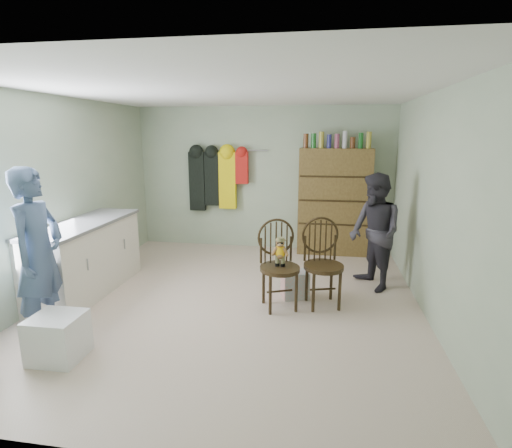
% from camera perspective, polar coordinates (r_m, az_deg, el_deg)
% --- Properties ---
extents(ground_plane, '(5.00, 5.00, 0.00)m').
position_cam_1_polar(ground_plane, '(5.06, -3.22, -10.95)').
color(ground_plane, beige).
rests_on(ground_plane, ground).
extents(room_walls, '(5.00, 5.00, 5.00)m').
position_cam_1_polar(room_walls, '(5.17, -2.16, 7.71)').
color(room_walls, '#AABA9B').
rests_on(room_walls, ground).
extents(counter, '(0.64, 1.86, 0.94)m').
position_cam_1_polar(counter, '(5.63, -23.11, -4.39)').
color(counter, silver).
rests_on(counter, ground).
extents(plastic_tub, '(0.45, 0.43, 0.42)m').
position_cam_1_polar(plastic_tub, '(4.22, -26.45, -14.28)').
color(plastic_tub, white).
rests_on(plastic_tub, ground).
extents(chair_front, '(0.61, 0.61, 1.05)m').
position_cam_1_polar(chair_front, '(4.73, 3.26, -5.06)').
color(chair_front, '#312311').
rests_on(chair_front, ground).
extents(chair_far, '(0.58, 0.58, 1.06)m').
position_cam_1_polar(chair_far, '(4.86, 9.45, -4.95)').
color(chair_far, '#312311').
rests_on(chair_far, ground).
extents(striped_bag, '(0.38, 0.34, 0.34)m').
position_cam_1_polar(striped_bag, '(5.13, 5.59, -8.62)').
color(striped_bag, '#E57D72').
rests_on(striped_bag, ground).
extents(person_left, '(0.45, 0.65, 1.74)m').
position_cam_1_polar(person_left, '(4.49, -28.65, -3.88)').
color(person_left, '#455A7E').
rests_on(person_left, ground).
extents(person_right, '(0.85, 0.93, 1.55)m').
position_cam_1_polar(person_right, '(5.45, 16.60, -1.12)').
color(person_right, '#2D2B33').
rests_on(person_right, ground).
extents(dresser, '(1.20, 0.39, 2.07)m').
position_cam_1_polar(dresser, '(6.91, 11.09, 3.25)').
color(dresser, brown).
rests_on(dresser, ground).
extents(coat_rack, '(1.42, 0.12, 1.09)m').
position_cam_1_polar(coat_rack, '(7.18, -5.71, 6.47)').
color(coat_rack, '#99999E').
rests_on(coat_rack, ground).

